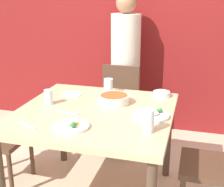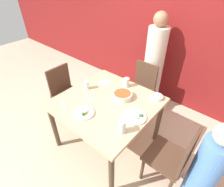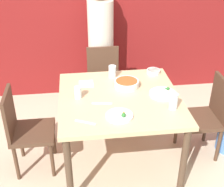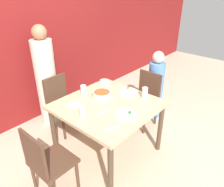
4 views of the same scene
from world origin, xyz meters
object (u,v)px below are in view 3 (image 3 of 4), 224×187
object	(u,v)px
bowl_curry	(127,84)
plate_rice_adult	(163,93)
chair_adult_spot	(104,81)
chair_child_spot	(207,115)
person_adult	(101,50)
glass_water_tall	(78,92)

from	to	relation	value
bowl_curry	plate_rice_adult	distance (m)	0.37
chair_adult_spot	chair_child_spot	world-z (taller)	same
chair_adult_spot	bowl_curry	bearing A→B (deg)	-77.84
chair_adult_spot	person_adult	xyz separation A→B (m)	(0.00, 0.33, 0.26)
chair_child_spot	glass_water_tall	size ratio (longest dim) A/B	7.55
bowl_curry	person_adult	bearing A→B (deg)	98.35
chair_adult_spot	bowl_curry	world-z (taller)	chair_adult_spot
chair_child_spot	chair_adult_spot	bearing A→B (deg)	-132.14
glass_water_tall	chair_child_spot	bearing A→B (deg)	-0.22
chair_adult_spot	plate_rice_adult	xyz separation A→B (m)	(0.46, -0.89, 0.30)
bowl_curry	plate_rice_adult	bearing A→B (deg)	-31.11
chair_child_spot	plate_rice_adult	world-z (taller)	chair_child_spot
chair_child_spot	bowl_curry	distance (m)	0.87
chair_child_spot	person_adult	size ratio (longest dim) A/B	0.55
chair_child_spot	plate_rice_adult	distance (m)	0.57
chair_child_spot	person_adult	bearing A→B (deg)	-141.39
bowl_curry	plate_rice_adult	size ratio (longest dim) A/B	0.94
glass_water_tall	plate_rice_adult	bearing A→B (deg)	-2.78
chair_adult_spot	chair_child_spot	xyz separation A→B (m)	(0.95, -0.86, 0.00)
chair_adult_spot	person_adult	world-z (taller)	person_adult
bowl_curry	glass_water_tall	size ratio (longest dim) A/B	2.10
bowl_curry	chair_child_spot	bearing A→B (deg)	-11.11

